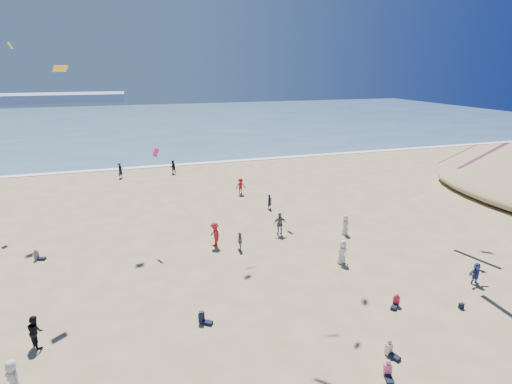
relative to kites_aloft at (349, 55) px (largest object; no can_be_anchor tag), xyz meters
name	(u,v)px	position (x,y,z in m)	size (l,w,h in m)	color
ocean	(146,122)	(-9.85, 81.93, -13.93)	(220.00, 100.00, 0.06)	#476B84
surf_line	(163,166)	(-9.85, 31.93, -13.92)	(220.00, 1.20, 0.08)	white
standing_flyers	(234,236)	(-6.94, 3.36, -13.07)	(30.29, 46.31, 1.95)	black
seated_group	(262,310)	(-7.75, -5.88, -13.54)	(22.02, 18.18, 0.84)	silver
navy_bag	(461,306)	(3.39, -8.56, -13.79)	(0.28, 0.18, 0.34)	black
kites_aloft	(349,55)	(0.00, 0.00, 0.00)	(36.48, 45.35, 25.87)	green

